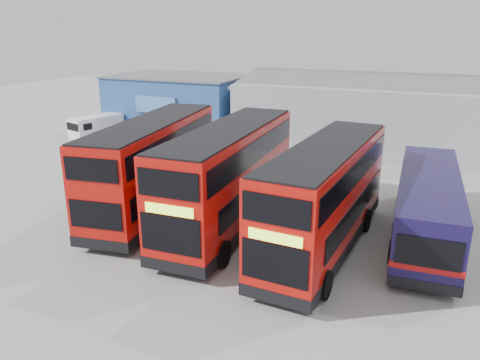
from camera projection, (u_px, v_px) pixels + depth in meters
The scene contains 8 objects.
ground_plane at pixel (239, 223), 23.23m from camera, with size 120.00×120.00×0.00m, color gray.
office_block at pixel (180, 103), 43.47m from camera, with size 12.30×8.32×5.12m.
maintenance_shed at pixel (435, 116), 36.73m from camera, with size 30.50×12.00×5.89m.
double_decker_left at pixel (154, 167), 24.19m from camera, with size 4.47×11.63×4.81m.
double_decker_centre at pixel (229, 178), 22.20m from camera, with size 3.40×11.67×4.88m.
double_decker_right at pixel (325, 199), 19.84m from camera, with size 3.25×11.14×4.66m.
single_decker_blue at pixel (427, 208), 21.12m from camera, with size 3.18×11.20×3.00m.
panel_van at pixel (96, 126), 40.53m from camera, with size 2.92×4.87×2.00m.
Camera 1 is at (8.71, -19.58, 9.24)m, focal length 35.00 mm.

